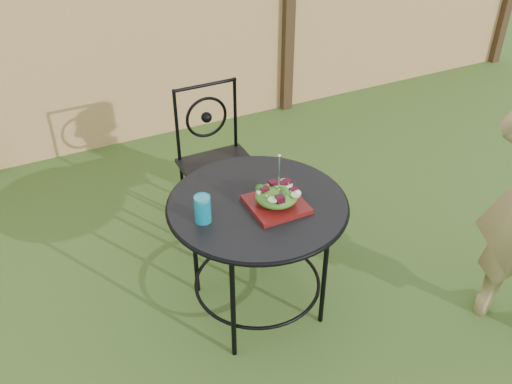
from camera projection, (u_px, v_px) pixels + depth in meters
ground at (265, 302)px, 3.29m from camera, size 60.00×60.00×0.00m
fence at (137, 26)px, 4.36m from camera, size 8.00×0.12×1.90m
patio_table at (257, 224)px, 2.93m from camera, size 0.92×0.92×0.72m
patio_chair at (217, 158)px, 3.63m from camera, size 0.46×0.46×0.95m
salad_plate at (276, 204)px, 2.82m from camera, size 0.27×0.27×0.02m
salad at (276, 196)px, 2.79m from camera, size 0.21×0.21×0.08m
fork at (279, 173)px, 2.72m from camera, size 0.01×0.01×0.18m
drinking_glass at (203, 209)px, 2.69m from camera, size 0.08×0.08×0.14m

